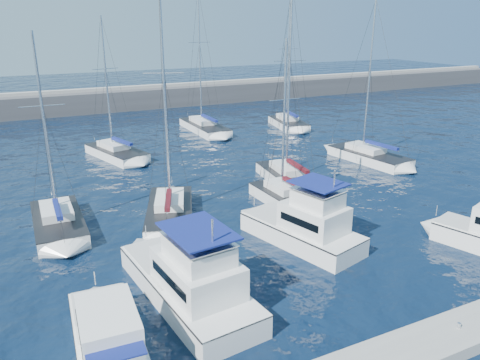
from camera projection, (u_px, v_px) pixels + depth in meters
name	position (u px, v px, depth m)	size (l,w,h in m)	color
ground	(313.00, 239.00, 29.78)	(220.00, 220.00, 0.00)	black
breakwater	(125.00, 102.00, 73.67)	(160.00, 6.00, 4.45)	#424244
dock	(457.00, 334.00, 20.32)	(40.00, 2.20, 0.60)	gray
dock_cleat_centre	(459.00, 325.00, 20.19)	(0.16, 0.16, 0.25)	silver
motor_yacht_port_outer	(109.00, 342.00, 18.82)	(2.94, 7.29, 3.20)	white
motor_yacht_port_inner	(191.00, 282.00, 22.77)	(4.56, 10.07, 4.69)	silver
motor_yacht_stbd_inner	(306.00, 227.00, 28.76)	(5.17, 8.43, 4.69)	silver
sailboat_mid_a	(58.00, 223.00, 30.96)	(3.12, 7.51, 13.00)	silver
sailboat_mid_b	(170.00, 211.00, 32.71)	(5.65, 8.68, 16.00)	white
sailboat_mid_c	(286.00, 197.00, 35.44)	(3.21, 6.53, 12.41)	silver
sailboat_mid_d	(290.00, 177.00, 39.81)	(4.06, 8.42, 16.31)	silver
sailboat_mid_e	(369.00, 156.00, 46.08)	(4.22, 8.82, 15.42)	silver
sailboat_back_a	(116.00, 153.00, 47.32)	(5.24, 8.52, 14.02)	silver
sailboat_back_b	(204.00, 127.00, 58.65)	(3.29, 9.84, 17.24)	white
sailboat_back_c	(288.00, 123.00, 60.78)	(4.34, 7.83, 15.80)	white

